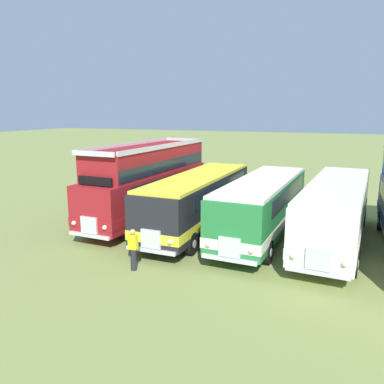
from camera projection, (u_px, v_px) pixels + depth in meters
The scene contains 6 objects.
ground_plane at pixel (333, 243), 19.12m from camera, with size 200.00×200.00×0.00m, color olive.
bus_first_in_row at pixel (149, 180), 22.97m from camera, with size 2.92×11.02×4.52m.
bus_second_in_row at pixel (199, 198), 21.04m from camera, with size 2.66×10.80×2.99m.
bus_third_in_row at pixel (263, 203), 19.81m from camera, with size 2.87×10.43×2.99m.
bus_fourth_in_row at pixel (336, 207), 18.94m from camera, with size 3.13×11.47×2.99m.
marshal_person at pixel (133, 249), 15.71m from camera, with size 0.36×0.24×1.73m.
Camera 1 is at (0.56, -19.47, 6.35)m, focal length 36.58 mm.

